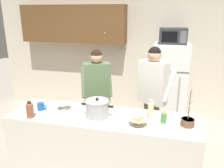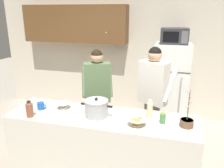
# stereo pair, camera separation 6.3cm
# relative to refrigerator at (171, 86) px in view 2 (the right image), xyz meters

# --- Properties ---
(back_wall_unit) EXTENTS (6.00, 0.48, 2.60)m
(back_wall_unit) POSITION_rel_refrigerator_xyz_m (-1.09, 0.40, 0.64)
(back_wall_unit) COLOR beige
(back_wall_unit) RESTS_ON ground
(kitchen_island) EXTENTS (2.36, 0.68, 0.92)m
(kitchen_island) POSITION_rel_refrigerator_xyz_m (-0.81, -1.85, -0.34)
(kitchen_island) COLOR silver
(kitchen_island) RESTS_ON ground
(refrigerator) EXTENTS (0.64, 0.68, 1.60)m
(refrigerator) POSITION_rel_refrigerator_xyz_m (0.00, 0.00, 0.00)
(refrigerator) COLOR white
(refrigerator) RESTS_ON ground
(microwave) EXTENTS (0.48, 0.37, 0.28)m
(microwave) POSITION_rel_refrigerator_xyz_m (0.00, -0.02, 0.94)
(microwave) COLOR #2D2D30
(microwave) RESTS_ON refrigerator
(person_near_pot) EXTENTS (0.59, 0.54, 1.61)m
(person_near_pot) POSITION_rel_refrigerator_xyz_m (-1.13, -1.03, 0.20)
(person_near_pot) COLOR #726656
(person_near_pot) RESTS_ON ground
(person_by_sink) EXTENTS (0.62, 0.57, 1.68)m
(person_by_sink) POSITION_rel_refrigerator_xyz_m (-0.25, -0.99, 0.25)
(person_by_sink) COLOR #726656
(person_by_sink) RESTS_ON ground
(cooking_pot) EXTENTS (0.41, 0.30, 0.25)m
(cooking_pot) POSITION_rel_refrigerator_xyz_m (-0.86, -1.86, 0.22)
(cooking_pot) COLOR #ADAFB5
(cooking_pot) RESTS_ON kitchen_island
(coffee_mug) EXTENTS (0.13, 0.09, 0.10)m
(coffee_mug) POSITION_rel_refrigerator_xyz_m (-1.64, -1.86, 0.17)
(coffee_mug) COLOR #1E59B2
(coffee_mug) RESTS_ON kitchen_island
(bread_bowl) EXTENTS (0.22, 0.22, 0.10)m
(bread_bowl) POSITION_rel_refrigerator_xyz_m (-0.34, -1.99, 0.17)
(bread_bowl) COLOR beige
(bread_bowl) RESTS_ON kitchen_island
(empty_bowl) EXTENTS (0.18, 0.18, 0.08)m
(empty_bowl) POSITION_rel_refrigerator_xyz_m (-1.36, -1.76, 0.16)
(empty_bowl) COLOR white
(empty_bowl) RESTS_ON kitchen_island
(bottle_near_edge) EXTENTS (0.07, 0.07, 0.24)m
(bottle_near_edge) POSITION_rel_refrigerator_xyz_m (-0.22, -1.76, 0.23)
(bottle_near_edge) COLOR beige
(bottle_near_edge) RESTS_ON kitchen_island
(bottle_mid_counter) EXTENTS (0.07, 0.07, 0.14)m
(bottle_mid_counter) POSITION_rel_refrigerator_xyz_m (-0.06, -1.84, 0.19)
(bottle_mid_counter) COLOR #4C8C4C
(bottle_mid_counter) RESTS_ON kitchen_island
(bottle_far_corner) EXTENTS (0.09, 0.09, 0.21)m
(bottle_far_corner) POSITION_rel_refrigerator_xyz_m (-1.65, -2.09, 0.22)
(bottle_far_corner) COLOR brown
(bottle_far_corner) RESTS_ON kitchen_island
(potted_orchid) EXTENTS (0.15, 0.15, 0.44)m
(potted_orchid) POSITION_rel_refrigerator_xyz_m (0.21, -1.86, 0.18)
(potted_orchid) COLOR brown
(potted_orchid) RESTS_ON kitchen_island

